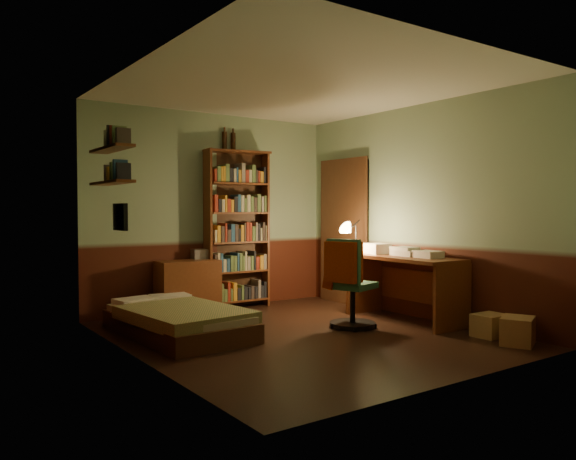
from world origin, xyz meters
TOP-DOWN VIEW (x-y plane):
  - floor at (0.00, 0.00)m, footprint 3.50×4.00m
  - ceiling at (0.00, 0.00)m, footprint 3.50×4.00m
  - wall_back at (0.00, 2.01)m, footprint 3.50×0.02m
  - wall_left at (-1.76, 0.00)m, footprint 0.02×4.00m
  - wall_right at (1.76, 0.00)m, footprint 0.02×4.00m
  - wall_front at (0.00, -2.01)m, footprint 3.50×0.02m
  - doorway at (1.72, 1.30)m, footprint 0.06×0.90m
  - door_trim at (1.69, 1.30)m, footprint 0.02×0.98m
  - bed at (-1.07, 0.75)m, footprint 1.03×1.80m
  - dresser at (-0.48, 1.76)m, footprint 0.78×0.41m
  - mini_stereo at (-0.23, 1.89)m, footprint 0.26×0.21m
  - bookshelf at (0.28, 1.85)m, footprint 0.93×0.40m
  - bottle_left at (0.16, 1.96)m, footprint 0.09×0.09m
  - bottle_right at (0.29, 1.96)m, footprint 0.09×0.09m
  - desk at (1.44, -0.10)m, footprint 0.66×1.46m
  - paper_stack at (1.46, 0.38)m, footprint 0.30×0.36m
  - desk_lamp at (1.31, 0.61)m, footprint 0.22×0.22m
  - office_chair at (0.71, -0.01)m, footprint 0.62×0.58m
  - red_jacket at (0.50, 0.04)m, footprint 0.33×0.42m
  - wall_shelf_lower at (-1.64, 1.10)m, footprint 0.20×0.90m
  - wall_shelf_upper at (-1.64, 1.10)m, footprint 0.20×0.90m
  - framed_picture at (-1.72, 0.60)m, footprint 0.04×0.32m
  - cardboard_box_a at (1.48, -1.56)m, footprint 0.45×0.41m
  - cardboard_box_b at (1.56, -1.19)m, footprint 0.34×0.28m

SIDE VIEW (x-z plane):
  - floor at x=0.00m, z-range -0.02..0.00m
  - cardboard_box_b at x=1.56m, z-range 0.00..0.23m
  - cardboard_box_a at x=1.48m, z-range 0.00..0.27m
  - bed at x=-1.07m, z-range 0.00..0.52m
  - dresser at x=-0.48m, z-range 0.00..0.68m
  - desk at x=1.44m, z-range 0.00..0.77m
  - office_chair at x=0.71m, z-range 0.00..1.01m
  - mini_stereo at x=-0.23m, z-range 0.68..0.81m
  - paper_stack at x=1.46m, z-range 0.77..0.90m
  - doorway at x=1.72m, z-range 0.00..2.00m
  - door_trim at x=1.69m, z-range -0.04..2.04m
  - bookshelf at x=0.28m, z-range 0.00..2.11m
  - desk_lamp at x=1.31m, z-range 0.77..1.38m
  - red_jacket at x=0.50m, z-range 1.01..1.46m
  - framed_picture at x=-1.72m, z-range 1.12..1.38m
  - wall_back at x=0.00m, z-range 0.00..2.60m
  - wall_left at x=-1.76m, z-range 0.00..2.60m
  - wall_right at x=1.76m, z-range 0.00..2.60m
  - wall_front at x=0.00m, z-range 0.00..2.60m
  - wall_shelf_lower at x=-1.64m, z-range 1.59..1.61m
  - wall_shelf_upper at x=-1.64m, z-range 1.94..1.96m
  - bottle_right at x=0.29m, z-range 2.11..2.36m
  - bottle_left at x=0.16m, z-range 2.11..2.37m
  - ceiling at x=0.00m, z-range 2.60..2.62m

